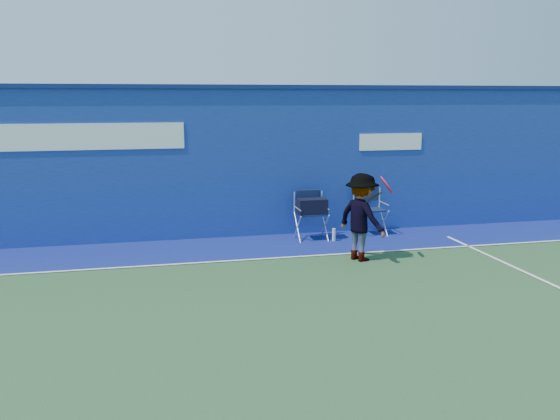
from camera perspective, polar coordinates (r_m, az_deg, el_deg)
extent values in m
plane|color=#2C4F2A|center=(7.51, -0.26, -11.42)|extent=(80.00, 80.00, 0.00)
cube|color=navy|center=(12.15, -5.68, 4.45)|extent=(24.00, 0.40, 3.00)
cube|color=navy|center=(12.08, -5.82, 11.73)|extent=(24.00, 0.50, 0.08)
cube|color=white|center=(11.88, -20.19, 6.60)|extent=(4.50, 0.02, 0.50)
cube|color=white|center=(12.87, 10.62, 6.46)|extent=(1.40, 0.02, 0.35)
cube|color=navy|center=(11.35, -4.82, -3.68)|extent=(24.00, 1.80, 0.01)
cube|color=white|center=(10.48, -4.12, -4.85)|extent=(24.00, 0.06, 0.01)
cube|color=#111D3F|center=(11.91, 3.04, -0.39)|extent=(0.51, 0.43, 0.03)
cube|color=silver|center=(12.11, 2.72, 0.82)|extent=(0.58, 0.03, 0.42)
cube|color=#111D3F|center=(12.10, 2.72, 1.21)|extent=(0.51, 0.03, 0.29)
cube|color=black|center=(11.85, 3.09, 0.33)|extent=(0.58, 0.34, 0.32)
cube|color=#111D3F|center=(12.09, 2.72, 1.41)|extent=(0.42, 0.06, 0.23)
cube|color=#111D3F|center=(12.47, 8.73, 0.02)|extent=(0.51, 0.43, 0.03)
cube|color=silver|center=(12.66, 8.34, 1.17)|extent=(0.58, 0.03, 0.42)
cube|color=#111D3F|center=(12.65, 8.35, 1.55)|extent=(0.51, 0.03, 0.30)
cylinder|color=silver|center=(11.88, 5.20, -2.40)|extent=(0.07, 0.07, 0.26)
imported|color=#EA4738|center=(10.46, 7.85, -0.69)|extent=(0.96, 1.15, 1.54)
torus|color=red|center=(10.40, 10.23, 2.37)|extent=(0.33, 0.42, 0.32)
cylinder|color=gray|center=(10.40, 10.23, 2.37)|extent=(0.26, 0.35, 0.26)
cylinder|color=black|center=(10.27, 8.97, 1.18)|extent=(0.30, 0.11, 0.23)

